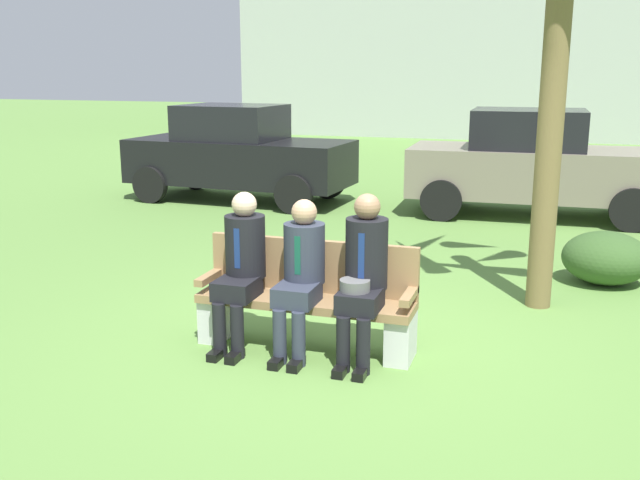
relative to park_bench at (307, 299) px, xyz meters
The scene contains 8 objects.
ground_plane 0.49m from the park_bench, 37.44° to the left, with size 80.00×80.00×0.00m, color #5B863D.
park_bench is the anchor object (origin of this frame).
seated_man_left 0.64m from the park_bench, 167.05° to the right, with size 0.34×0.72×1.31m.
seated_man_middle 0.32m from the park_bench, 95.56° to the right, with size 0.34×0.72×1.27m.
seated_man_right 0.62m from the park_bench, 13.83° to the right, with size 0.34×0.72×1.35m.
shrub_near_bench 3.71m from the park_bench, 47.54° to the left, with size 0.93×0.85×0.58m, color #365727.
parked_car_near 7.09m from the park_bench, 118.78° to the left, with size 3.99×1.90×1.68m.
parked_car_far 6.55m from the park_bench, 75.81° to the left, with size 3.94×1.78×1.68m.
Camera 1 is at (1.66, -5.62, 2.31)m, focal length 40.58 mm.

